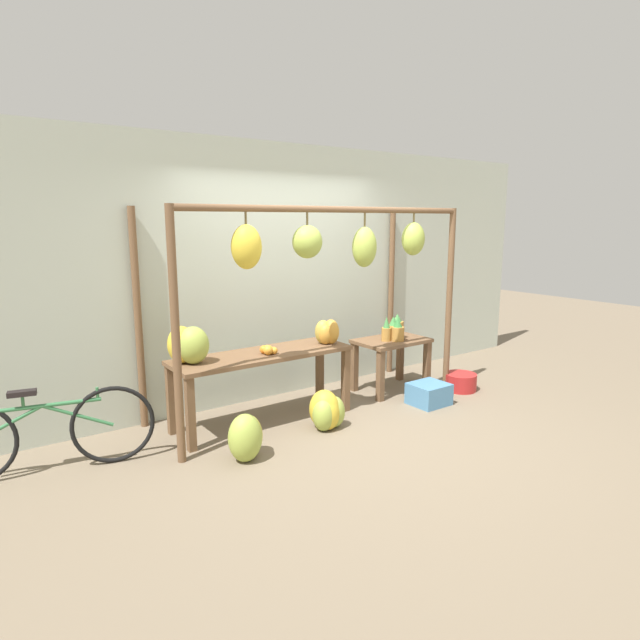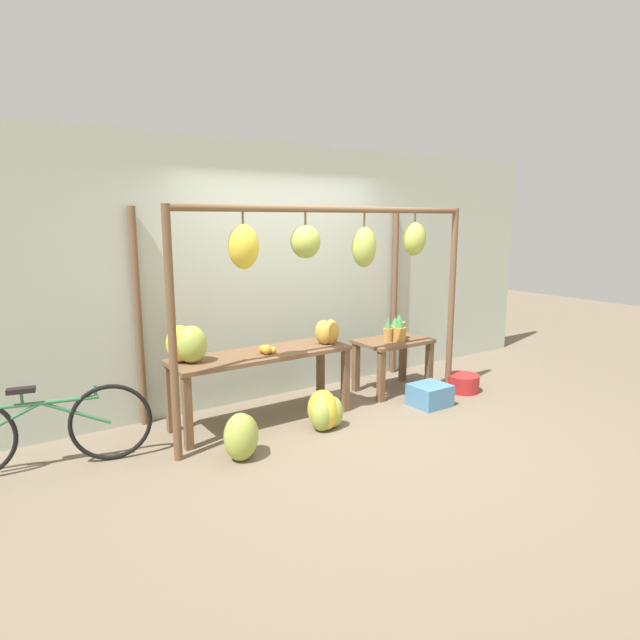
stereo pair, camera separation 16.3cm
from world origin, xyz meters
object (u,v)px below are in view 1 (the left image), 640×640
orange_pile (268,350)px  blue_bucket (460,382)px  banana_pile_ground_left (246,437)px  fruit_crate_white (429,394)px  papaya_pile (326,333)px  banana_pile_ground_right (327,412)px  banana_pile_on_table (189,345)px  parked_bicycle (44,432)px  pineapple_cluster (395,330)px

orange_pile → blue_bucket: orange_pile is taller
banana_pile_ground_left → fruit_crate_white: bearing=1.1°
blue_bucket → papaya_pile: 1.85m
blue_bucket → banana_pile_ground_right: bearing=-178.9°
fruit_crate_white → blue_bucket: 0.68m
banana_pile_ground_right → blue_bucket: (1.99, 0.04, -0.07)m
banana_pile_on_table → orange_pile: bearing=-9.0°
banana_pile_ground_left → banana_pile_ground_right: (0.94, 0.13, -0.02)m
fruit_crate_white → blue_bucket: fruit_crate_white is taller
parked_bicycle → banana_pile_on_table: bearing=0.8°
banana_pile_ground_left → banana_pile_ground_right: 0.95m
banana_pile_ground_left → blue_bucket: size_ratio=1.10×
pineapple_cluster → banana_pile_on_table: bearing=178.0°
orange_pile → pineapple_cluster: 1.70m
fruit_crate_white → orange_pile: bearing=162.1°
blue_bucket → parked_bicycle: 4.37m
fruit_crate_white → papaya_pile: papaya_pile is taller
pineapple_cluster → papaya_pile: bearing=-178.7°
banana_pile_on_table → banana_pile_ground_right: size_ratio=1.03×
fruit_crate_white → papaya_pile: (-0.98, 0.55, 0.71)m
pineapple_cluster → fruit_crate_white: 0.84m
banana_pile_on_table → orange_pile: (0.75, -0.12, -0.12)m
banana_pile_on_table → orange_pile: banana_pile_on_table is taller
papaya_pile → fruit_crate_white: bearing=-29.4°
blue_bucket → papaya_pile: papaya_pile is taller
orange_pile → papaya_pile: size_ratio=0.58×
pineapple_cluster → parked_bicycle: 3.70m
banana_pile_on_table → pineapple_cluster: (2.45, -0.09, -0.14)m
banana_pile_on_table → blue_bucket: 3.24m
orange_pile → banana_pile_ground_right: 0.82m
parked_bicycle → banana_pile_ground_left: bearing=-26.1°
banana_pile_ground_left → banana_pile_ground_right: banana_pile_ground_left is taller
blue_bucket → banana_pile_on_table: bearing=170.2°
banana_pile_ground_right → parked_bicycle: 2.41m
fruit_crate_white → parked_bicycle: parked_bicycle is taller
parked_bicycle → papaya_pile: papaya_pile is taller
banana_pile_on_table → banana_pile_ground_left: 0.99m
pineapple_cluster → banana_pile_ground_right: size_ratio=0.75×
orange_pile → parked_bicycle: bearing=177.1°
banana_pile_on_table → parked_bicycle: size_ratio=0.27×
orange_pile → banana_pile_ground_right: size_ratio=0.38×
parked_bicycle → blue_bucket: bearing=-6.9°
orange_pile → banana_pile_ground_right: orange_pile is taller
banana_pile_ground_right → parked_bicycle: size_ratio=0.26×
banana_pile_on_table → papaya_pile: banana_pile_on_table is taller
orange_pile → blue_bucket: size_ratio=0.43×
banana_pile_ground_right → fruit_crate_white: (1.32, -0.09, -0.06)m
banana_pile_on_table → papaya_pile: size_ratio=1.58×
banana_pile_ground_left → blue_bucket: 2.93m
pineapple_cluster → blue_bucket: (0.66, -0.45, -0.63)m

